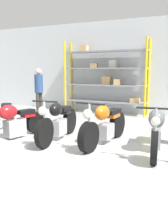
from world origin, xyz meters
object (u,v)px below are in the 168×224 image
at_px(motorcycle_black, 58,122).
at_px(person_browsing, 39,87).
at_px(shelving_rack, 106,76).
at_px(motorcycle_red, 13,122).
at_px(motorcycle_orange, 104,125).
at_px(motorcycle_grey, 156,130).

distance_m(motorcycle_black, person_browsing, 3.74).
relative_size(shelving_rack, motorcycle_black, 1.60).
height_order(shelving_rack, motorcycle_red, shelving_rack).
bearing_deg(motorcycle_red, motorcycle_black, 122.73).
xyz_separation_m(motorcycle_orange, motorcycle_grey, (1.18, -0.07, 0.02)).
distance_m(motorcycle_orange, motorcycle_grey, 1.18).
bearing_deg(motorcycle_black, person_browsing, -143.01).
relative_size(motorcycle_black, motorcycle_grey, 0.98).
distance_m(motorcycle_black, motorcycle_orange, 1.15).
bearing_deg(motorcycle_orange, motorcycle_grey, 93.06).
height_order(motorcycle_red, motorcycle_grey, motorcycle_grey).
xyz_separation_m(shelving_rack, motorcycle_black, (0.28, -4.11, -1.00)).
bearing_deg(motorcycle_grey, shelving_rack, -154.09).
bearing_deg(motorcycle_grey, person_browsing, -126.04).
relative_size(shelving_rack, person_browsing, 1.89).
relative_size(motorcycle_orange, motorcycle_grey, 0.99).
relative_size(shelving_rack, motorcycle_grey, 1.57).
distance_m(shelving_rack, motorcycle_black, 4.24).
height_order(motorcycle_orange, person_browsing, person_browsing).
bearing_deg(motorcycle_black, motorcycle_red, -77.77).
distance_m(motorcycle_red, motorcycle_grey, 3.45).
bearing_deg(shelving_rack, person_browsing, -148.24).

